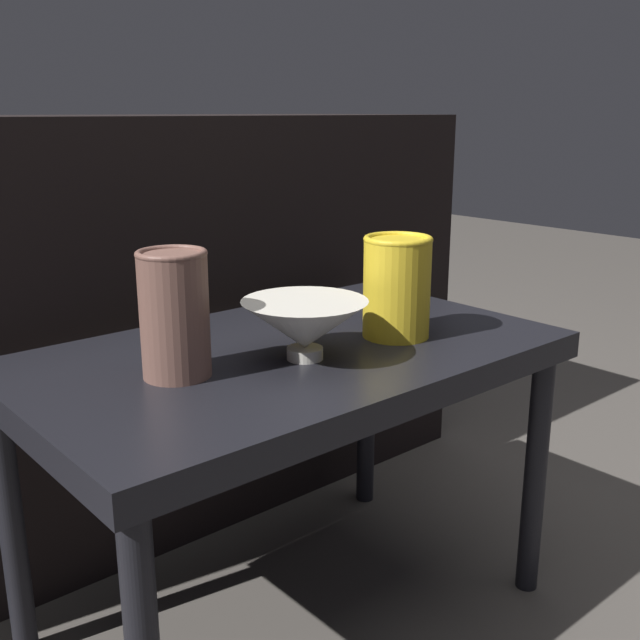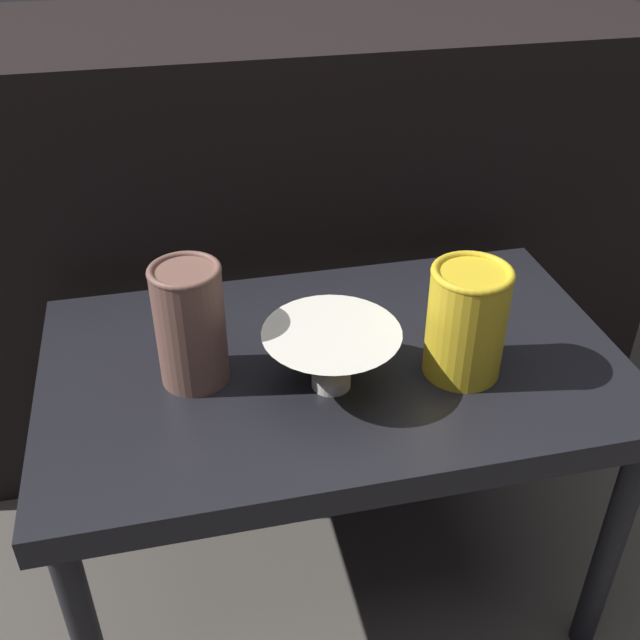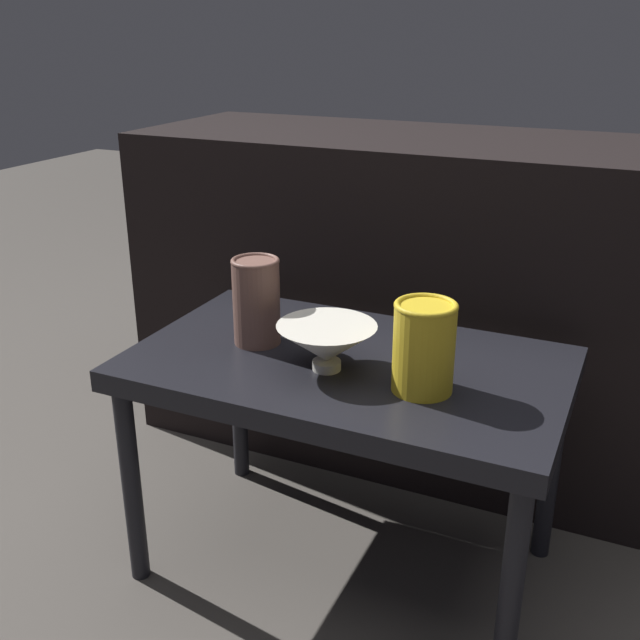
# 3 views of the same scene
# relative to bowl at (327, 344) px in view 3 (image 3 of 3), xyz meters

# --- Properties ---
(ground_plane) EXTENTS (8.00, 8.00, 0.00)m
(ground_plane) POSITION_rel_bowl_xyz_m (0.02, 0.06, -0.51)
(ground_plane) COLOR #4C4742
(table) EXTENTS (0.78, 0.47, 0.46)m
(table) POSITION_rel_bowl_xyz_m (0.02, 0.06, -0.10)
(table) COLOR black
(table) RESTS_ON ground_plane
(couch_backdrop) EXTENTS (1.42, 0.50, 0.78)m
(couch_backdrop) POSITION_rel_bowl_xyz_m (0.02, 0.60, -0.12)
(couch_backdrop) COLOR black
(couch_backdrop) RESTS_ON ground_plane
(bowl) EXTENTS (0.17, 0.17, 0.08)m
(bowl) POSITION_rel_bowl_xyz_m (0.00, 0.00, 0.00)
(bowl) COLOR silver
(bowl) RESTS_ON table
(vase_textured_left) EXTENTS (0.09, 0.09, 0.17)m
(vase_textured_left) POSITION_rel_bowl_xyz_m (-0.17, 0.06, 0.04)
(vase_textured_left) COLOR brown
(vase_textured_left) RESTS_ON table
(vase_colorful_right) EXTENTS (0.10, 0.10, 0.15)m
(vase_colorful_right) POSITION_rel_bowl_xyz_m (0.17, -0.01, 0.03)
(vase_colorful_right) COLOR gold
(vase_colorful_right) RESTS_ON table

